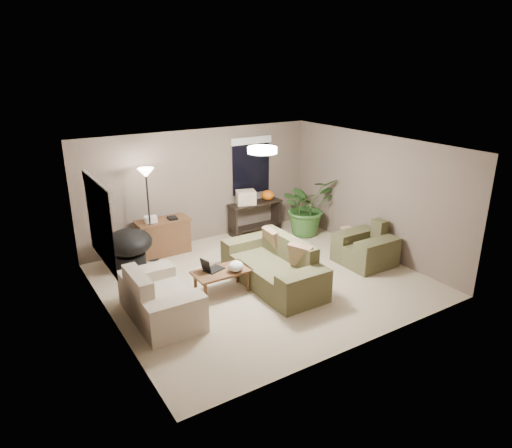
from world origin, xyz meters
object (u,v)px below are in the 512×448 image
houseplant (306,212)px  cat_scratching_post (347,240)px  console_table (255,215)px  floor_lamp (147,184)px  main_sofa (274,269)px  papasan_chair (129,246)px  desk (164,237)px  coffee_table (222,274)px  loveseat (159,301)px  armchair (366,249)px

houseplant → cat_scratching_post: size_ratio=2.72×
console_table → floor_lamp: (-2.62, -0.19, 1.16)m
main_sofa → papasan_chair: bearing=134.8°
main_sofa → console_table: main_sofa is taller
console_table → desk: bearing=-179.0°
main_sofa → houseplant: 2.72m
main_sofa → coffee_table: (-0.97, 0.21, 0.06)m
console_table → houseplant: size_ratio=0.96×
loveseat → cat_scratching_post: size_ratio=3.20×
main_sofa → floor_lamp: (-1.51, 2.25, 1.30)m
loveseat → papasan_chair: 2.07m
desk → papasan_chair: 0.92m
main_sofa → console_table: bearing=65.5°
armchair → papasan_chair: 4.68m
main_sofa → houseplant: size_ratio=1.62×
armchair → desk: size_ratio=0.91×
main_sofa → papasan_chair: main_sofa is taller
coffee_table → desk: (-0.21, 2.19, 0.02)m
houseplant → cat_scratching_post: 1.27m
armchair → floor_lamp: (-3.57, 2.47, 1.30)m
papasan_chair → armchair: bearing=-29.0°
loveseat → houseplant: (4.29, 1.74, 0.23)m
loveseat → houseplant: houseplant is taller
armchair → houseplant: size_ratio=0.74×
armchair → desk: 4.18m
desk → houseplant: bearing=-11.6°
loveseat → cat_scratching_post: 4.49m
desk → houseplant: size_ratio=0.81×
papasan_chair → cat_scratching_post: size_ratio=2.23×
loveseat → console_table: (3.32, 2.45, 0.14)m
cat_scratching_post → coffee_table: bearing=-174.6°
console_table → papasan_chair: 3.16m
armchair → desk: armchair is taller
floor_lamp → cat_scratching_post: (3.75, -1.74, -1.38)m
loveseat → desk: size_ratio=1.45×
coffee_table → floor_lamp: 2.45m
main_sofa → papasan_chair: size_ratio=1.97×
armchair → cat_scratching_post: bearing=76.3°
cat_scratching_post → houseplant: bearing=97.6°
main_sofa → loveseat: 2.21m
loveseat → console_table: bearing=36.4°
loveseat → coffee_table: loveseat is taller
main_sofa → console_table: (1.11, 2.44, 0.14)m
floor_lamp → houseplant: 3.78m
coffee_table → houseplant: houseplant is taller
coffee_table → papasan_chair: size_ratio=0.89×
desk → cat_scratching_post: size_ratio=2.20×
loveseat → cat_scratching_post: bearing=6.7°
console_table → houseplant: houseplant is taller
floor_lamp → cat_scratching_post: size_ratio=3.82×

